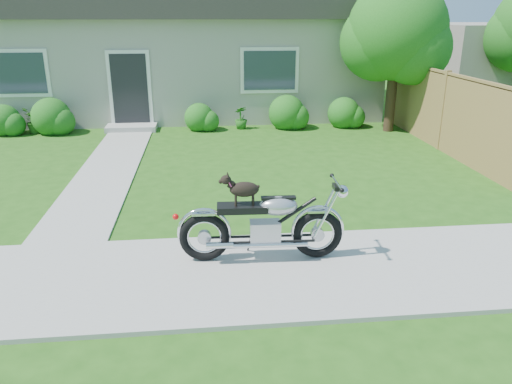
# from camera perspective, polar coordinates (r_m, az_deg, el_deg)

# --- Properties ---
(ground) EXTENTS (80.00, 80.00, 0.00)m
(ground) POSITION_cam_1_polar(r_m,az_deg,el_deg) (6.48, -10.38, -9.64)
(ground) COLOR #235114
(ground) RESTS_ON ground
(sidewalk) EXTENTS (24.00, 2.20, 0.04)m
(sidewalk) POSITION_cam_1_polar(r_m,az_deg,el_deg) (6.47, -10.39, -9.49)
(sidewalk) COLOR #9E9B93
(sidewalk) RESTS_ON ground
(walkway) EXTENTS (1.20, 8.00, 0.03)m
(walkway) POSITION_cam_1_polar(r_m,az_deg,el_deg) (11.28, -16.32, 2.80)
(walkway) COLOR #9E9B93
(walkway) RESTS_ON ground
(house) EXTENTS (12.60, 7.03, 4.50)m
(house) POSITION_cam_1_polar(r_m,az_deg,el_deg) (17.67, -8.17, 16.32)
(house) COLOR #AFA99E
(house) RESTS_ON ground
(fence) EXTENTS (0.12, 6.62, 1.90)m
(fence) POSITION_cam_1_polar(r_m,az_deg,el_deg) (12.94, 20.64, 8.66)
(fence) COLOR olive
(fence) RESTS_ON ground
(tree_near) EXTENTS (2.69, 2.65, 4.06)m
(tree_near) POSITION_cam_1_polar(r_m,az_deg,el_deg) (14.43, 16.32, 16.80)
(tree_near) COLOR #3D2B1C
(tree_near) RESTS_ON ground
(shrub_row) EXTENTS (10.44, 1.07, 1.07)m
(shrub_row) POSITION_cam_1_polar(r_m,az_deg,el_deg) (14.42, -8.73, 8.58)
(shrub_row) COLOR #1F6019
(shrub_row) RESTS_ON ground
(potted_plant_left) EXTENTS (0.71, 0.77, 0.72)m
(potted_plant_left) POSITION_cam_1_polar(r_m,az_deg,el_deg) (15.19, -23.95, 7.46)
(potted_plant_left) COLOR #215316
(potted_plant_left) RESTS_ON ground
(potted_plant_right) EXTENTS (0.50, 0.50, 0.64)m
(potted_plant_right) POSITION_cam_1_polar(r_m,az_deg,el_deg) (14.51, -1.73, 8.48)
(potted_plant_right) COLOR #22611A
(potted_plant_right) RESTS_ON ground
(motorcycle_with_dog) EXTENTS (2.22, 0.60, 1.19)m
(motorcycle_with_dog) POSITION_cam_1_polar(r_m,az_deg,el_deg) (6.54, 0.95, -3.57)
(motorcycle_with_dog) COLOR black
(motorcycle_with_dog) RESTS_ON sidewalk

